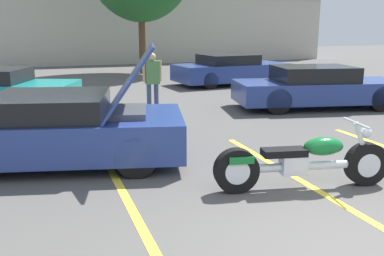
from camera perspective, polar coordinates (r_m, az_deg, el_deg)
The scene contains 8 objects.
parking_stripe_foreground at distance 5.37m, azimuth -7.55°, elevation -11.56°, with size 0.12×5.79×0.01m, color yellow.
parking_stripe_middle at distance 6.37m, azimuth 16.22°, elevation -7.87°, with size 0.12×5.79×0.01m, color yellow.
far_building at distance 28.37m, azimuth -14.14°, elevation 13.15°, with size 32.00×4.20×4.40m.
motorcycle at distance 6.25m, azimuth 14.57°, elevation -4.43°, with size 2.55×0.84×0.95m.
show_car_hood_open at distance 7.48m, azimuth -16.80°, elevation -0.08°, with size 4.37×2.84×1.97m.
parked_car_right_row at distance 12.64m, azimuth 16.44°, elevation 5.18°, with size 4.96×2.63×1.18m.
parked_car_mid_row at distance 17.25m, azimuth 5.22°, elevation 7.73°, with size 4.69×2.32×1.19m.
spectator_near_motorcycle at distance 11.43m, azimuth -5.31°, elevation 6.69°, with size 0.52×0.21×1.59m.
Camera 1 is at (-2.89, -2.86, 2.26)m, focal length 40.00 mm.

